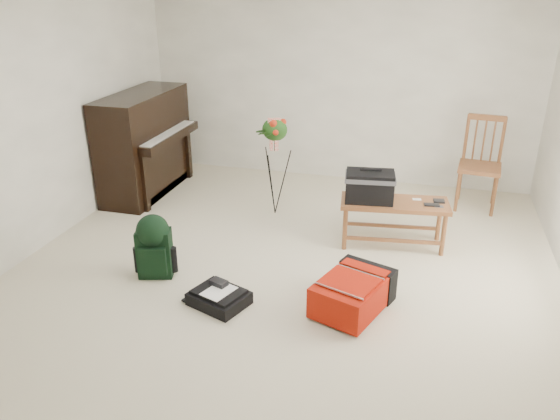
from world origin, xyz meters
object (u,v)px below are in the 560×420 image
(green_backpack, at_px, (154,243))
(flower_stand, at_px, (275,167))
(bench, at_px, (378,191))
(piano, at_px, (146,146))
(dining_chair, at_px, (480,165))
(red_suitcase, at_px, (354,290))
(black_duffel, at_px, (219,297))

(green_backpack, bearing_deg, flower_stand, 52.79)
(bench, bearing_deg, flower_stand, 151.60)
(piano, relative_size, flower_stand, 1.30)
(piano, xyz_separation_m, flower_stand, (1.74, -0.26, -0.04))
(dining_chair, bearing_deg, flower_stand, -153.96)
(red_suitcase, bearing_deg, dining_chair, 86.55)
(green_backpack, relative_size, flower_stand, 0.52)
(piano, bearing_deg, black_duffel, -50.83)
(red_suitcase, xyz_separation_m, green_backpack, (-1.82, 0.02, 0.18))
(black_duffel, distance_m, flower_stand, 2.02)
(bench, height_order, green_backpack, bench)
(piano, distance_m, black_duffel, 2.91)
(dining_chair, xyz_separation_m, black_duffel, (-2.17, -2.79, -0.45))
(piano, xyz_separation_m, dining_chair, (3.98, 0.57, -0.08))
(bench, xyz_separation_m, green_backpack, (-1.86, -1.21, -0.25))
(green_backpack, xyz_separation_m, flower_stand, (0.66, 1.67, 0.23))
(black_duffel, xyz_separation_m, green_backpack, (-0.73, 0.29, 0.26))
(piano, distance_m, bench, 3.02)
(flower_stand, bearing_deg, bench, -42.07)
(red_suitcase, xyz_separation_m, flower_stand, (-1.16, 1.69, 0.41))
(bench, height_order, dining_chair, dining_chair)
(red_suitcase, bearing_deg, black_duffel, -146.20)
(dining_chair, height_order, red_suitcase, dining_chair)
(bench, bearing_deg, red_suitcase, -99.08)
(bench, height_order, flower_stand, flower_stand)
(bench, height_order, red_suitcase, bench)
(dining_chair, relative_size, red_suitcase, 1.31)
(bench, height_order, black_duffel, bench)
(black_duffel, bearing_deg, flower_stand, 112.36)
(green_backpack, bearing_deg, black_duffel, -37.36)
(black_duffel, bearing_deg, dining_chair, 72.44)
(piano, relative_size, bench, 1.35)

